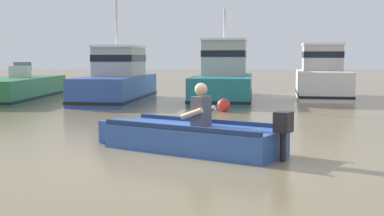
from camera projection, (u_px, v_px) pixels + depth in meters
The scene contains 7 objects.
ground_plane at pixel (187, 158), 8.24m from camera, with size 120.00×120.00×0.00m, color #7A6B4C.
rowboat_with_person at pixel (190, 136), 8.86m from camera, with size 3.41×2.56×1.19m.
moored_boat_green at pixel (16, 90), 19.15m from camera, with size 2.24×6.17×1.43m.
moored_boat_blue at pixel (117, 80), 18.76m from camera, with size 2.55×5.76×4.78m.
moored_boat_teal at pixel (224, 77), 19.70m from camera, with size 2.84×6.96×3.45m.
moored_boat_white at pixel (322, 77), 20.30m from camera, with size 2.70×4.99×2.18m.
mooring_buoy at pixel (224, 105), 15.21m from camera, with size 0.39×0.39×0.39m, color red.
Camera 1 is at (0.18, -8.12, 1.63)m, focal length 47.63 mm.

